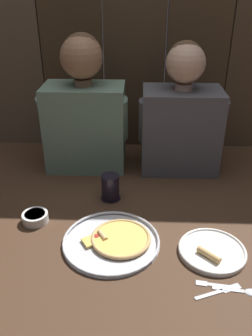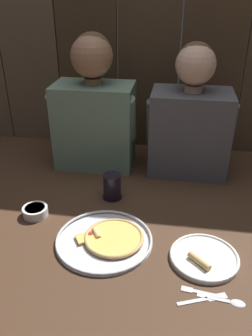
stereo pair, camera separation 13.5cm
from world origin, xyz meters
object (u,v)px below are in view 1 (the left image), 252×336
at_px(diner_right, 181,117).
at_px(pizza_tray, 114,240).
at_px(diner_left, 85,110).
at_px(dinner_plate, 212,251).
at_px(drinking_glass, 110,187).
at_px(dipping_bowl, 35,217).

bearing_deg(diner_right, pizza_tray, -115.54).
bearing_deg(pizza_tray, diner_right, 64.46).
relative_size(diner_left, diner_right, 1.05).
height_order(dinner_plate, diner_left, diner_left).
height_order(drinking_glass, diner_left, diner_left).
xyz_separation_m(dinner_plate, diner_left, (-0.51, 0.62, 0.28)).
bearing_deg(diner_right, drinking_glass, -136.49).
distance_m(dinner_plate, diner_right, 0.68).
bearing_deg(diner_left, drinking_glass, -65.01).
bearing_deg(pizza_tray, diner_left, 106.64).
bearing_deg(drinking_glass, dipping_bowl, -147.85).
relative_size(pizza_tray, dipping_bowl, 3.50).
distance_m(pizza_tray, diner_left, 0.67).
height_order(pizza_tray, drinking_glass, drinking_glass).
bearing_deg(dipping_bowl, diner_left, 73.59).
bearing_deg(pizza_tray, drinking_glass, 97.05).
bearing_deg(dinner_plate, dipping_bowl, 166.84).
bearing_deg(drinking_glass, diner_left, 114.99).
relative_size(pizza_tray, diner_left, 0.55).
xyz_separation_m(pizza_tray, diner_right, (0.28, 0.58, 0.25)).
bearing_deg(diner_left, dipping_bowl, -106.41).
xyz_separation_m(pizza_tray, diner_left, (-0.17, 0.58, 0.28)).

